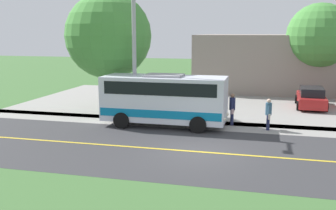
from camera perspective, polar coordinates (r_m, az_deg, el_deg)
ground_plane at (r=17.83m, az=4.43°, el=-6.77°), size 120.00×120.00×0.00m
road_surface at (r=17.83m, az=4.43°, el=-6.76°), size 8.00×100.00×0.01m
sidewalk at (r=22.79m, az=6.65°, el=-2.95°), size 2.40×100.00×0.01m
parking_lot_surface at (r=29.67m, az=14.24°, el=-0.05°), size 14.00×36.00×0.01m
road_centre_line at (r=17.82m, az=4.43°, el=-6.74°), size 0.16×100.00×0.00m
shuttle_bus_front at (r=22.31m, az=-0.53°, el=1.06°), size 2.65×7.05×2.94m
pedestrian_with_bags at (r=22.18m, az=14.30°, el=-1.15°), size 0.72×0.34×1.72m
pedestrian_waiting at (r=22.88m, az=9.26°, el=-0.43°), size 0.72×0.34×1.83m
street_light_pole at (r=22.94m, az=-5.01°, el=9.09°), size 1.97×0.24×8.63m
parked_car_near at (r=29.65m, az=19.95°, el=0.98°), size 4.44×2.10×1.45m
tree_curbside at (r=26.19m, az=-8.59°, el=9.85°), size 5.57×5.57×7.82m
tree_lot_edge at (r=34.42m, az=21.04°, el=9.26°), size 5.26×5.26×7.57m
commercial_building at (r=38.37m, az=17.75°, el=5.89°), size 10.00×17.36×5.01m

